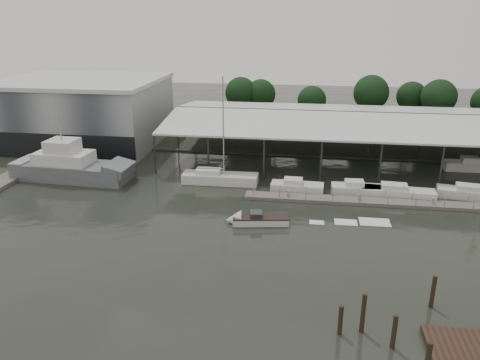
# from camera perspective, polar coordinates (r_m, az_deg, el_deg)

# --- Properties ---
(ground) EXTENTS (200.00, 200.00, 0.00)m
(ground) POSITION_cam_1_polar(r_m,az_deg,el_deg) (46.06, -2.20, -6.58)
(ground) COLOR black
(ground) RESTS_ON ground
(land_strip_far) EXTENTS (140.00, 30.00, 0.30)m
(land_strip_far) POSITION_cam_1_polar(r_m,az_deg,el_deg) (85.37, 2.83, 6.02)
(land_strip_far) COLOR #373B2C
(land_strip_far) RESTS_ON ground
(land_strip_west) EXTENTS (20.00, 40.00, 0.30)m
(land_strip_west) POSITION_cam_1_polar(r_m,az_deg,el_deg) (87.50, -25.17, 4.48)
(land_strip_west) COLOR #373B2C
(land_strip_west) RESTS_ON ground
(storage_warehouse) EXTENTS (24.50, 20.50, 10.50)m
(storage_warehouse) POSITION_cam_1_polar(r_m,az_deg,el_deg) (80.41, -18.47, 7.95)
(storage_warehouse) COLOR #91959A
(storage_warehouse) RESTS_ON ground
(covered_boat_shed) EXTENTS (58.24, 24.00, 6.96)m
(covered_boat_shed) POSITION_cam_1_polar(r_m,az_deg,el_deg) (70.67, 15.76, 7.39)
(covered_boat_shed) COLOR #B9BBBD
(covered_boat_shed) RESTS_ON ground
(trawler_dock) EXTENTS (3.00, 18.00, 0.50)m
(trawler_dock) POSITION_cam_1_polar(r_m,az_deg,el_deg) (69.26, -25.19, 0.92)
(trawler_dock) COLOR #605B55
(trawler_dock) RESTS_ON ground
(floating_dock) EXTENTS (28.00, 2.00, 1.40)m
(floating_dock) POSITION_cam_1_polar(r_m,az_deg,el_deg) (54.97, 15.31, -2.55)
(floating_dock) COLOR #605B55
(floating_dock) RESTS_ON ground
(grey_trawler) EXTENTS (15.83, 5.67, 8.84)m
(grey_trawler) POSITION_cam_1_polar(r_m,az_deg,el_deg) (64.02, -19.77, 1.47)
(grey_trawler) COLOR slate
(grey_trawler) RESTS_ON ground
(white_sailboat) EXTENTS (9.51, 2.65, 13.52)m
(white_sailboat) POSITION_cam_1_polar(r_m,az_deg,el_deg) (59.19, -2.58, 0.25)
(white_sailboat) COLOR silver
(white_sailboat) RESTS_ON ground
(speedboat_underway) EXTENTS (17.32, 4.63, 2.00)m
(speedboat_underway) POSITION_cam_1_polar(r_m,az_deg,el_deg) (48.16, 1.86, -4.83)
(speedboat_underway) COLOR silver
(speedboat_underway) RESTS_ON ground
(moored_cruiser_0) EXTENTS (6.34, 2.48, 1.70)m
(moored_cruiser_0) POSITION_cam_1_polar(r_m,az_deg,el_deg) (56.67, 6.91, -0.83)
(moored_cruiser_0) COLOR silver
(moored_cruiser_0) RESTS_ON ground
(moored_cruiser_1) EXTENTS (6.28, 2.32, 1.70)m
(moored_cruiser_1) POSITION_cam_1_polar(r_m,az_deg,el_deg) (57.34, 14.14, -1.06)
(moored_cruiser_1) COLOR silver
(moored_cruiser_1) RESTS_ON ground
(moored_cruiser_2) EXTENTS (8.48, 2.85, 1.70)m
(moored_cruiser_2) POSITION_cam_1_polar(r_m,az_deg,el_deg) (57.55, 18.62, -1.44)
(moored_cruiser_2) COLOR silver
(moored_cruiser_2) RESTS_ON ground
(moored_cruiser_3) EXTENTS (7.98, 3.56, 1.70)m
(moored_cruiser_3) POSITION_cam_1_polar(r_m,az_deg,el_deg) (60.53, 26.39, -1.48)
(moored_cruiser_3) COLOR silver
(moored_cruiser_3) RESTS_ON ground
(mooring_pilings) EXTENTS (7.15, 10.99, 3.56)m
(mooring_pilings) POSITION_cam_1_polar(r_m,az_deg,el_deg) (32.87, 18.16, -17.68)
(mooring_pilings) COLOR #302518
(mooring_pilings) RESTS_ON ground
(horizon_tree_line) EXTENTS (68.21, 10.45, 9.66)m
(horizon_tree_line) POSITION_cam_1_polar(r_m,az_deg,el_deg) (90.90, 18.63, 9.52)
(horizon_tree_line) COLOR black
(horizon_tree_line) RESTS_ON ground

